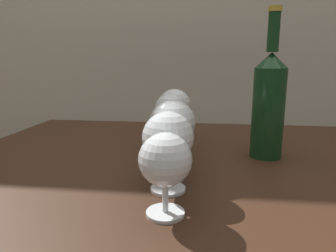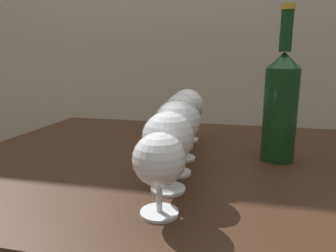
# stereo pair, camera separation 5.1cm
# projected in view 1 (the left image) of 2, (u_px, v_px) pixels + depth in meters

# --- Properties ---
(dining_table) EXTENTS (1.15, 0.80, 0.70)m
(dining_table) POSITION_uv_depth(u_px,v_px,m) (195.00, 195.00, 0.73)
(dining_table) COLOR #382114
(dining_table) RESTS_ON ground_plane
(wine_glass_white) EXTENTS (0.08, 0.08, 0.12)m
(wine_glass_white) POSITION_uv_depth(u_px,v_px,m) (165.00, 161.00, 0.43)
(wine_glass_white) COLOR white
(wine_glass_white) RESTS_ON dining_table
(wine_glass_pinot) EXTENTS (0.09, 0.09, 0.14)m
(wine_glass_pinot) POSITION_uv_depth(u_px,v_px,m) (168.00, 139.00, 0.51)
(wine_glass_pinot) COLOR white
(wine_glass_pinot) RESTS_ON dining_table
(wine_glass_merlot) EXTENTS (0.09, 0.09, 0.15)m
(wine_glass_merlot) POSITION_uv_depth(u_px,v_px,m) (172.00, 124.00, 0.59)
(wine_glass_merlot) COLOR white
(wine_glass_merlot) RESTS_ON dining_table
(wine_glass_chardonnay) EXTENTS (0.08, 0.08, 0.13)m
(wine_glass_chardonnay) POSITION_uv_depth(u_px,v_px,m) (175.00, 122.00, 0.69)
(wine_glass_chardonnay) COLOR white
(wine_glass_chardonnay) RESTS_ON dining_table
(wine_glass_cabernet) EXTENTS (0.08, 0.08, 0.14)m
(wine_glass_cabernet) POSITION_uv_depth(u_px,v_px,m) (170.00, 111.00, 0.77)
(wine_glass_cabernet) COLOR white
(wine_glass_cabernet) RESTS_ON dining_table
(wine_glass_rose) EXTENTS (0.09, 0.09, 0.15)m
(wine_glass_rose) POSITION_uv_depth(u_px,v_px,m) (174.00, 106.00, 0.85)
(wine_glass_rose) COLOR white
(wine_glass_rose) RESTS_ON dining_table
(wine_bottle) EXTENTS (0.07, 0.07, 0.34)m
(wine_bottle) POSITION_uv_depth(u_px,v_px,m) (269.00, 102.00, 0.69)
(wine_bottle) COLOR #143819
(wine_bottle) RESTS_ON dining_table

